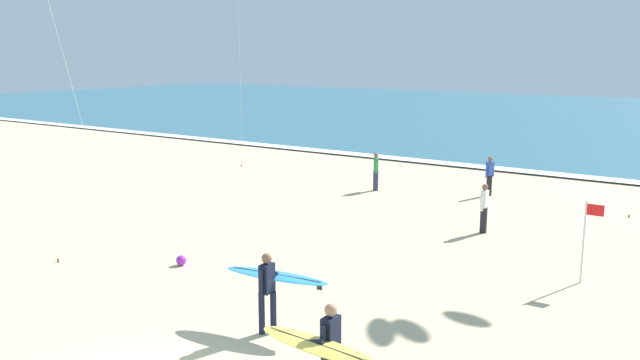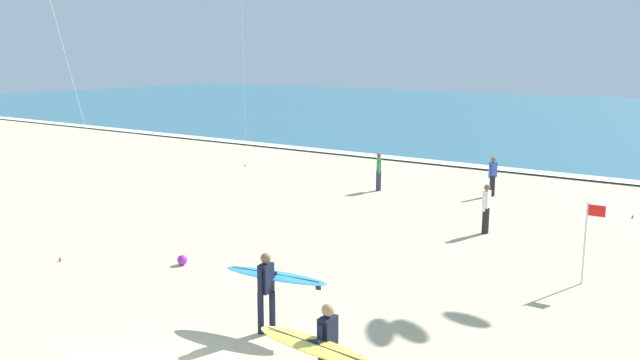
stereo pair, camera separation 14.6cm
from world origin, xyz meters
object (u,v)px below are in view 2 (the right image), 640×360
object	(u,v)px
bystander_white_top	(486,208)
beach_ball	(182,260)
lifeguard_flag	(588,235)
surfer_lead	(322,346)
surfer_trailing	(271,281)
bystander_blue_top	(493,176)
bystander_green_top	(379,171)

from	to	relation	value
bystander_white_top	beach_ball	size ratio (longest dim) A/B	5.68
bystander_white_top	lifeguard_flag	world-z (taller)	lifeguard_flag
surfer_lead	beach_ball	bearing A→B (deg)	152.44
surfer_trailing	bystander_white_top	bearing A→B (deg)	84.53
bystander_blue_top	bystander_white_top	bearing A→B (deg)	-71.71
bystander_blue_top	beach_ball	size ratio (longest dim) A/B	5.68
bystander_blue_top	bystander_white_top	distance (m)	5.76
surfer_trailing	beach_ball	bearing A→B (deg)	157.80
bystander_green_top	lifeguard_flag	world-z (taller)	lifeguard_flag
bystander_green_top	lifeguard_flag	bearing A→B (deg)	-34.97
bystander_white_top	bystander_green_top	world-z (taller)	same
surfer_lead	bystander_blue_top	bearing A→B (deg)	101.48
bystander_green_top	bystander_blue_top	bearing A→B (deg)	21.63
surfer_lead	bystander_green_top	bearing A→B (deg)	116.77
bystander_blue_top	bystander_green_top	bearing A→B (deg)	-158.37
bystander_white_top	beach_ball	world-z (taller)	bystander_white_top
bystander_white_top	bystander_green_top	xyz separation A→B (m)	(-6.08, 3.77, 0.00)
bystander_blue_top	bystander_green_top	world-z (taller)	same
surfer_lead	bystander_blue_top	world-z (taller)	surfer_lead
surfer_trailing	lifeguard_flag	size ratio (longest dim) A/B	1.17
surfer_trailing	bystander_white_top	size ratio (longest dim) A/B	1.54
lifeguard_flag	beach_ball	bearing A→B (deg)	-153.38
surfer_trailing	bystander_blue_top	size ratio (longest dim) A/B	1.54
surfer_lead	bystander_green_top	size ratio (longest dim) A/B	1.36
bystander_white_top	lifeguard_flag	bearing A→B (deg)	-39.58
beach_ball	surfer_lead	bearing A→B (deg)	-27.56
surfer_trailing	bystander_white_top	world-z (taller)	surfer_trailing
lifeguard_flag	bystander_blue_top	bearing A→B (deg)	122.96
bystander_blue_top	lifeguard_flag	bearing A→B (deg)	-57.04
lifeguard_flag	beach_ball	world-z (taller)	lifeguard_flag
surfer_lead	surfer_trailing	world-z (taller)	same
bystander_white_top	bystander_green_top	bearing A→B (deg)	148.17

